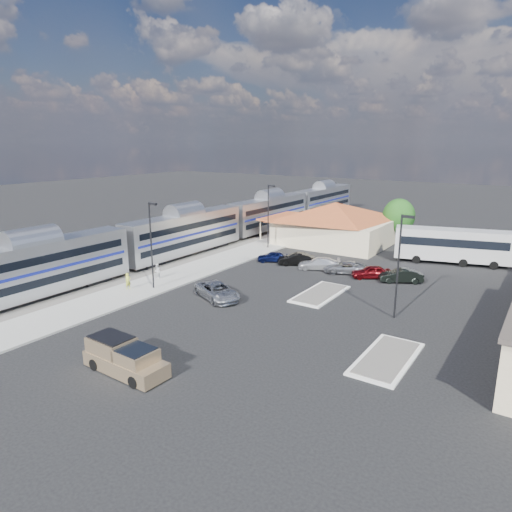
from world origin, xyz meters
The scene contains 23 objects.
ground centered at (0.00, 0.00, 0.00)m, with size 280.00×280.00×0.00m, color black.
railbed centered at (-21.00, 8.00, 0.06)m, with size 16.00×100.00×0.12m, color #4C4944.
platform centered at (-12.00, 6.00, 0.09)m, with size 5.50×92.00×0.18m, color gray.
passenger_train centered at (-18.00, 6.60, 2.87)m, with size 3.00×104.00×5.55m.
freight_cars centered at (-24.00, 4.66, 1.93)m, with size 2.80×46.00×4.00m.
station_depot centered at (-4.56, 24.00, 3.13)m, with size 18.35×12.24×6.20m.
traffic_island_south centered at (4.00, 2.00, 0.10)m, with size 3.30×7.50×0.21m.
traffic_island_north centered at (14.00, -8.00, 0.10)m, with size 3.30×7.50×0.21m.
lamp_plat_s centered at (-10.90, -6.00, 5.34)m, with size 1.08×0.25×9.00m.
lamp_plat_n centered at (-10.90, 16.00, 5.34)m, with size 1.08×0.25×9.00m.
lamp_lot centered at (12.10, 0.00, 5.34)m, with size 1.08×0.25×9.00m.
tree_depot centered at (3.00, 30.00, 4.02)m, with size 4.71×4.71×6.63m.
pickup_truck centered at (0.29, -19.33, 1.00)m, with size 6.19×2.45×2.12m.
suv centered at (-3.70, -4.68, 0.80)m, with size 2.65×5.74×1.59m, color #A8AAB0.
coach_bus centered at (12.19, 21.85, 2.48)m, with size 13.69×6.22×4.30m.
person_a centered at (-12.79, -7.74, 1.03)m, with size 0.62×0.41×1.69m, color gold.
person_b centered at (-13.07, -3.44, 1.03)m, with size 0.82×0.64×1.69m, color white.
parked_car_a centered at (-6.61, 10.20, 0.66)m, with size 1.56×3.87×1.32m, color #0C133F.
parked_car_b centered at (-3.41, 10.50, 0.74)m, with size 1.56×4.48×1.48m, color black.
parked_car_c centered at (-0.21, 10.20, 0.72)m, with size 2.01×4.94×1.43m, color silver.
parked_car_d centered at (2.99, 10.50, 0.69)m, with size 2.28×4.94×1.37m, color gray.
parked_car_e centered at (6.19, 10.20, 0.73)m, with size 1.71×4.26×1.45m, color #660B10.
parked_car_f centered at (9.39, 10.50, 0.75)m, with size 1.59×4.55×1.50m, color black.
Camera 1 is at (22.55, -37.24, 14.80)m, focal length 32.00 mm.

